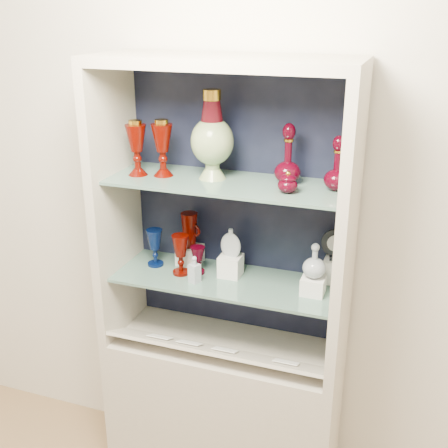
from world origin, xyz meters
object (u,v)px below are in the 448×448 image
(cobalt_goblet, at_px, (155,248))
(ruby_goblet_small, at_px, (198,260))
(flat_flask, at_px, (231,242))
(cameo_medallion, at_px, (336,244))
(ruby_pitcher, at_px, (189,230))
(lidded_bowl, at_px, (288,182))
(clear_square_bottle, at_px, (194,269))
(ruby_decanter_b, at_px, (338,162))
(pedestal_lamp_left, at_px, (137,148))
(clear_round_decanter, at_px, (315,262))
(pedestal_lamp_right, at_px, (162,148))
(ruby_goblet_tall, at_px, (181,255))
(ruby_decanter_a, at_px, (288,150))
(enamel_urn, at_px, (212,135))

(cobalt_goblet, distance_m, ruby_goblet_small, 0.21)
(flat_flask, distance_m, cameo_medallion, 0.42)
(ruby_pitcher, bearing_deg, lidded_bowl, 5.27)
(clear_square_bottle, distance_m, flat_flask, 0.19)
(clear_square_bottle, bearing_deg, ruby_pitcher, 118.26)
(ruby_decanter_b, bearing_deg, lidded_bowl, -151.05)
(pedestal_lamp_left, relative_size, clear_round_decanter, 1.62)
(cobalt_goblet, height_order, cameo_medallion, cameo_medallion)
(pedestal_lamp_left, xyz_separation_m, ruby_goblet_small, (0.24, 0.04, -0.47))
(lidded_bowl, distance_m, ruby_goblet_small, 0.56)
(pedestal_lamp_right, bearing_deg, ruby_decanter_b, 2.94)
(flat_flask, bearing_deg, pedestal_lamp_left, -165.79)
(ruby_goblet_tall, distance_m, cameo_medallion, 0.64)
(ruby_decanter_a, distance_m, clear_square_bottle, 0.61)
(pedestal_lamp_left, xyz_separation_m, ruby_decanter_a, (0.59, 0.08, 0.02))
(lidded_bowl, relative_size, flat_flask, 0.68)
(cobalt_goblet, xyz_separation_m, ruby_goblet_tall, (0.14, -0.04, 0.00))
(enamel_urn, bearing_deg, cobalt_goblet, 179.64)
(ruby_goblet_small, xyz_separation_m, clear_round_decanter, (0.49, -0.02, 0.08))
(pedestal_lamp_right, xyz_separation_m, clear_square_bottle, (0.15, -0.06, -0.47))
(cameo_medallion, bearing_deg, pedestal_lamp_left, 177.05)
(ruby_goblet_tall, bearing_deg, pedestal_lamp_right, 170.95)
(pedestal_lamp_left, distance_m, ruby_goblet_tall, 0.47)
(cobalt_goblet, xyz_separation_m, flat_flask, (0.34, 0.01, 0.07))
(pedestal_lamp_right, xyz_separation_m, clear_round_decanter, (0.63, -0.00, -0.39))
(ruby_pitcher, height_order, clear_round_decanter, ruby_pitcher)
(cameo_medallion, bearing_deg, clear_square_bottle, -174.13)
(cameo_medallion, bearing_deg, ruby_pitcher, 168.91)
(cameo_medallion, bearing_deg, clear_round_decanter, -128.29)
(cameo_medallion, bearing_deg, enamel_urn, 177.58)
(flat_flask, xyz_separation_m, cameo_medallion, (0.41, 0.08, 0.02))
(ruby_decanter_a, bearing_deg, ruby_goblet_tall, -170.52)
(ruby_goblet_tall, height_order, cameo_medallion, cameo_medallion)
(enamel_urn, height_order, clear_round_decanter, enamel_urn)
(flat_flask, relative_size, clear_round_decanter, 0.91)
(ruby_decanter_b, bearing_deg, ruby_decanter_a, 172.55)
(enamel_urn, xyz_separation_m, cobalt_goblet, (-0.27, 0.00, -0.51))
(ruby_decanter_b, xyz_separation_m, clear_round_decanter, (-0.05, -0.04, -0.39))
(clear_square_bottle, relative_size, clear_round_decanter, 0.85)
(lidded_bowl, bearing_deg, pedestal_lamp_left, 177.26)
(pedestal_lamp_left, distance_m, enamel_urn, 0.31)
(flat_flask, relative_size, cameo_medallion, 0.91)
(enamel_urn, xyz_separation_m, lidded_bowl, (0.32, -0.08, -0.13))
(ruby_goblet_small, height_order, clear_round_decanter, clear_round_decanter)
(lidded_bowl, height_order, ruby_goblet_tall, lidded_bowl)
(pedestal_lamp_left, relative_size, clear_square_bottle, 1.91)
(pedestal_lamp_left, distance_m, cameo_medallion, 0.88)
(enamel_urn, height_order, clear_square_bottle, enamel_urn)
(pedestal_lamp_left, xyz_separation_m, clear_round_decanter, (0.73, 0.02, -0.39))
(pedestal_lamp_left, distance_m, pedestal_lamp_right, 0.10)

